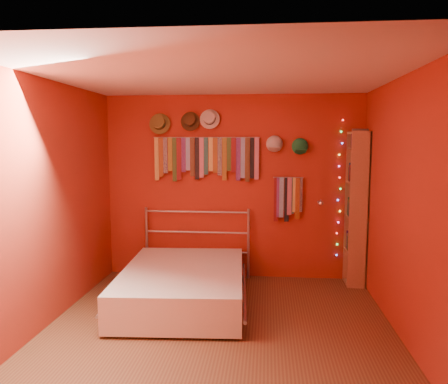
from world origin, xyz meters
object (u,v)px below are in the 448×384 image
(tie_rack, at_px, (206,156))
(reading_lamp, at_px, (320,203))
(bookshelf, at_px, (359,208))
(bed, at_px, (183,284))

(tie_rack, xyz_separation_m, reading_lamp, (1.52, -0.16, -0.60))
(tie_rack, relative_size, reading_lamp, 5.12)
(bookshelf, bearing_deg, tie_rack, 175.60)
(reading_lamp, bearing_deg, bed, -151.68)
(tie_rack, height_order, bookshelf, bookshelf)
(tie_rack, bearing_deg, bed, -97.18)
(tie_rack, distance_m, reading_lamp, 1.64)
(tie_rack, distance_m, bed, 1.79)
(bed, bearing_deg, reading_lamp, 24.89)
(reading_lamp, bearing_deg, bookshelf, 0.05)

